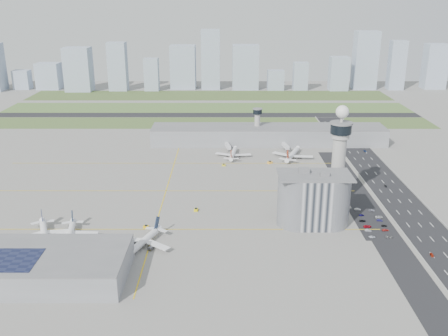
{
  "coord_description": "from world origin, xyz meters",
  "views": [
    {
      "loc": [
        0.34,
        -289.4,
        126.89
      ],
      "look_at": [
        0.0,
        35.0,
        15.0
      ],
      "focal_mm": 40.0,
      "sensor_mm": 36.0,
      "label": 1
    }
  ],
  "objects_px": {
    "airplane_far_a": "(233,151)",
    "airplane_far_b": "(293,151)",
    "control_tower": "(339,152)",
    "car_lot_8": "(384,226)",
    "jet_bridge_near_1": "(63,251)",
    "car_hw_0": "(432,255)",
    "airplane_near_b": "(70,231)",
    "car_lot_11": "(372,210)",
    "tug_1": "(108,242)",
    "car_lot_9": "(380,220)",
    "car_lot_4": "(362,215)",
    "admin_building": "(313,200)",
    "jet_bridge_far_1": "(283,145)",
    "airplane_near_a": "(44,230)",
    "airplane_near_c": "(142,239)",
    "car_lot_6": "(389,237)",
    "jet_bridge_far_0": "(226,145)",
    "car_lot_1": "(368,230)",
    "tug_5": "(270,162)",
    "car_hw_4": "(335,134)",
    "car_lot_7": "(385,230)",
    "tug_4": "(224,165)",
    "car_lot_2": "(367,226)",
    "tug_2": "(146,226)",
    "jet_bridge_near_2": "(121,251)",
    "car_lot_10": "(379,217)",
    "car_lot_0": "(372,237)",
    "jet_bridge_near_0": "(4,251)",
    "car_lot_3": "(363,221)",
    "tug_3": "(196,209)"
  },
  "relations": [
    {
      "from": "admin_building",
      "to": "airplane_near_a",
      "type": "relative_size",
      "value": 1.11
    },
    {
      "from": "airplane_near_c",
      "to": "car_lot_6",
      "type": "relative_size",
      "value": 9.8
    },
    {
      "from": "airplane_near_c",
      "to": "car_lot_11",
      "type": "xyz_separation_m",
      "value": [
        135.97,
        48.1,
        -4.82
      ]
    },
    {
      "from": "tug_1",
      "to": "car_lot_0",
      "type": "bearing_deg",
      "value": 116.73
    },
    {
      "from": "airplane_near_c",
      "to": "tug_2",
      "type": "height_order",
      "value": "airplane_near_c"
    },
    {
      "from": "car_lot_6",
      "to": "car_lot_8",
      "type": "height_order",
      "value": "car_lot_8"
    },
    {
      "from": "car_lot_7",
      "to": "car_lot_9",
      "type": "relative_size",
      "value": 1.15
    },
    {
      "from": "airplane_near_b",
      "to": "car_lot_11",
      "type": "bearing_deg",
      "value": 91.54
    },
    {
      "from": "airplane_near_a",
      "to": "tug_5",
      "type": "height_order",
      "value": "airplane_near_a"
    },
    {
      "from": "airplane_near_c",
      "to": "car_lot_7",
      "type": "relative_size",
      "value": 9.45
    },
    {
      "from": "car_lot_1",
      "to": "car_lot_6",
      "type": "xyz_separation_m",
      "value": [
        9.51,
        -8.09,
        -0.07
      ]
    },
    {
      "from": "jet_bridge_near_1",
      "to": "car_hw_0",
      "type": "bearing_deg",
      "value": -79.93
    },
    {
      "from": "airplane_near_c",
      "to": "car_lot_9",
      "type": "height_order",
      "value": "airplane_near_c"
    },
    {
      "from": "jet_bridge_far_1",
      "to": "tug_5",
      "type": "xyz_separation_m",
      "value": [
        -15.21,
        -42.23,
        -1.79
      ]
    },
    {
      "from": "car_lot_9",
      "to": "car_hw_0",
      "type": "distance_m",
      "value": 44.45
    },
    {
      "from": "car_lot_6",
      "to": "car_lot_7",
      "type": "bearing_deg",
      "value": 2.98
    },
    {
      "from": "tug_2",
      "to": "airplane_near_a",
      "type": "bearing_deg",
      "value": -64.39
    },
    {
      "from": "tug_3",
      "to": "car_lot_10",
      "type": "relative_size",
      "value": 0.69
    },
    {
      "from": "car_lot_2",
      "to": "tug_1",
      "type": "bearing_deg",
      "value": 91.52
    },
    {
      "from": "airplane_far_a",
      "to": "airplane_far_b",
      "type": "xyz_separation_m",
      "value": [
        49.35,
        -2.93,
        0.66
      ]
    },
    {
      "from": "tug_5",
      "to": "car_lot_11",
      "type": "bearing_deg",
      "value": -0.32
    },
    {
      "from": "car_lot_2",
      "to": "jet_bridge_near_0",
      "type": "bearing_deg",
      "value": 93.24
    },
    {
      "from": "admin_building",
      "to": "jet_bridge_far_1",
      "type": "relative_size",
      "value": 3.0
    },
    {
      "from": "jet_bridge_near_1",
      "to": "car_lot_10",
      "type": "distance_m",
      "value": 183.03
    },
    {
      "from": "control_tower",
      "to": "car_lot_7",
      "type": "xyz_separation_m",
      "value": [
        20.37,
        -39.71,
        -34.45
      ]
    },
    {
      "from": "jet_bridge_far_0",
      "to": "car_lot_0",
      "type": "distance_m",
      "value": 190.17
    },
    {
      "from": "admin_building",
      "to": "car_lot_1",
      "type": "bearing_deg",
      "value": -18.72
    },
    {
      "from": "control_tower",
      "to": "admin_building",
      "type": "relative_size",
      "value": 1.54
    },
    {
      "from": "tug_1",
      "to": "car_lot_9",
      "type": "relative_size",
      "value": 1.04
    },
    {
      "from": "tug_1",
      "to": "tug_4",
      "type": "relative_size",
      "value": 1.23
    },
    {
      "from": "jet_bridge_far_0",
      "to": "tug_2",
      "type": "xyz_separation_m",
      "value": [
        -47.1,
        -159.91,
        -1.98
      ]
    },
    {
      "from": "jet_bridge_far_1",
      "to": "car_hw_4",
      "type": "relative_size",
      "value": 4.1
    },
    {
      "from": "airplane_far_a",
      "to": "jet_bridge_near_2",
      "type": "height_order",
      "value": "airplane_far_a"
    },
    {
      "from": "control_tower",
      "to": "car_lot_8",
      "type": "relative_size",
      "value": 19.6
    },
    {
      "from": "car_lot_7",
      "to": "car_lot_2",
      "type": "bearing_deg",
      "value": 54.13
    },
    {
      "from": "car_lot_4",
      "to": "car_hw_0",
      "type": "distance_m",
      "value": 54.89
    },
    {
      "from": "control_tower",
      "to": "car_lot_1",
      "type": "relative_size",
      "value": 17.41
    },
    {
      "from": "control_tower",
      "to": "car_lot_10",
      "type": "relative_size",
      "value": 13.97
    },
    {
      "from": "jet_bridge_near_2",
      "to": "car_lot_11",
      "type": "bearing_deg",
      "value": -58.59
    },
    {
      "from": "jet_bridge_far_0",
      "to": "car_lot_1",
      "type": "height_order",
      "value": "jet_bridge_far_0"
    },
    {
      "from": "car_lot_3",
      "to": "car_lot_0",
      "type": "bearing_deg",
      "value": 172.46
    },
    {
      "from": "tug_5",
      "to": "car_hw_4",
      "type": "relative_size",
      "value": 1.07
    },
    {
      "from": "admin_building",
      "to": "jet_bridge_near_0",
      "type": "relative_size",
      "value": 3.0
    },
    {
      "from": "tug_1",
      "to": "car_lot_3",
      "type": "bearing_deg",
      "value": 124.84
    },
    {
      "from": "jet_bridge_near_2",
      "to": "car_lot_10",
      "type": "bearing_deg",
      "value": -62.28
    },
    {
      "from": "airplane_near_c",
      "to": "car_lot_8",
      "type": "distance_m",
      "value": 139.49
    },
    {
      "from": "airplane_near_b",
      "to": "car_hw_4",
      "type": "height_order",
      "value": "airplane_near_b"
    },
    {
      "from": "airplane_far_b",
      "to": "car_lot_10",
      "type": "height_order",
      "value": "airplane_far_b"
    },
    {
      "from": "airplane_far_b",
      "to": "car_lot_1",
      "type": "distance_m",
      "value": 139.85
    },
    {
      "from": "jet_bridge_far_1",
      "to": "tug_4",
      "type": "bearing_deg",
      "value": -57.16
    }
  ]
}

